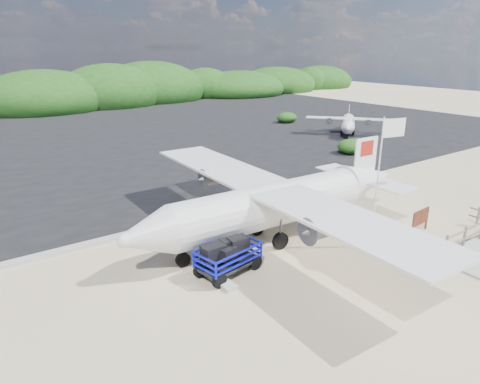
{
  "coord_description": "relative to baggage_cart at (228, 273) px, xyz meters",
  "views": [
    {
      "loc": [
        -12.28,
        -13.32,
        8.55
      ],
      "look_at": [
        -0.36,
        3.35,
        1.6
      ],
      "focal_mm": 32.0,
      "sensor_mm": 36.0,
      "label": 1
    }
  ],
  "objects": [
    {
      "name": "vegetation_band",
      "position": [
        3.86,
        55.74,
        0.0
      ],
      "size": [
        124.0,
        8.0,
        4.4
      ],
      "primitive_type": null,
      "color": "#B2B2B2",
      "rests_on": "ground"
    },
    {
      "name": "baggage_cart",
      "position": [
        0.0,
        0.0,
        0.0
      ],
      "size": [
        2.99,
        2.02,
        1.38
      ],
      "primitive_type": null,
      "rotation": [
        0.0,
        0.0,
        0.17
      ],
      "color": "#0D13C5",
      "rests_on": "ground"
    },
    {
      "name": "signboard",
      "position": [
        9.74,
        -2.14,
        0.0
      ],
      "size": [
        1.49,
        0.26,
        1.22
      ],
      "primitive_type": null,
      "rotation": [
        0.0,
        0.0,
        0.08
      ],
      "color": "brown",
      "rests_on": "ground"
    },
    {
      "name": "fence",
      "position": [
        9.86,
        -4.26,
        0.0
      ],
      "size": [
        6.4,
        2.0,
        1.1
      ],
      "primitive_type": null,
      "color": "#B2B2B2",
      "rests_on": "ground"
    },
    {
      "name": "asphalt_apron",
      "position": [
        3.86,
        30.74,
        0.0
      ],
      "size": [
        90.0,
        50.0,
        0.04
      ],
      "primitive_type": null,
      "color": "#B2B2B2",
      "rests_on": "ground"
    },
    {
      "name": "crew_c",
      "position": [
        5.5,
        5.51,
        0.79
      ],
      "size": [
        1.0,
        0.65,
        1.58
      ],
      "primitive_type": "imported",
      "rotation": [
        0.0,
        0.0,
        2.84
      ],
      "color": "#131847",
      "rests_on": "ground"
    },
    {
      "name": "crew_b",
      "position": [
        5.57,
        3.54,
        0.79
      ],
      "size": [
        0.93,
        0.83,
        1.57
      ],
      "primitive_type": "imported",
      "rotation": [
        0.0,
        0.0,
        3.52
      ],
      "color": "#131847",
      "rests_on": "ground"
    },
    {
      "name": "crew_a",
      "position": [
        4.87,
        2.9,
        0.92
      ],
      "size": [
        0.71,
        0.51,
        1.84
      ],
      "primitive_type": "imported",
      "rotation": [
        0.0,
        0.0,
        3.25
      ],
      "color": "#131847",
      "rests_on": "ground"
    },
    {
      "name": "flagpole",
      "position": [
        6.52,
        -1.8,
        0.0
      ],
      "size": [
        1.25,
        0.73,
        5.86
      ],
      "primitive_type": null,
      "rotation": [
        0.0,
        0.0,
        -0.22
      ],
      "color": "white",
      "rests_on": "ground"
    },
    {
      "name": "lagoon",
      "position": [
        -5.14,
        2.24,
        0.0
      ],
      "size": [
        9.0,
        7.0,
        0.4
      ],
      "primitive_type": null,
      "color": "#B2B2B2",
      "rests_on": "ground"
    },
    {
      "name": "aircraft_large",
      "position": [
        19.54,
        20.65,
        0.0
      ],
      "size": [
        18.42,
        18.42,
        5.33
      ],
      "primitive_type": null,
      "rotation": [
        0.0,
        0.0,
        3.1
      ],
      "color": "#B2B2B2",
      "rests_on": "ground"
    },
    {
      "name": "walkway_pad",
      "position": [
        9.36,
        -5.26,
        0.0
      ],
      "size": [
        3.5,
        2.5,
        0.1
      ],
      "primitive_type": null,
      "color": "#B2B2B2",
      "rests_on": "ground"
    },
    {
      "name": "ground",
      "position": [
        3.86,
        0.74,
        0.0
      ],
      "size": [
        160.0,
        160.0,
        0.0
      ],
      "primitive_type": "plane",
      "color": "beige"
    }
  ]
}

